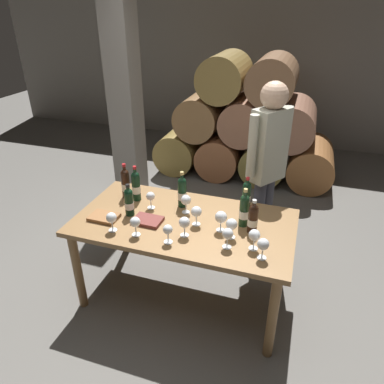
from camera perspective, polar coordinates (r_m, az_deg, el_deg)
name	(u,v)px	position (r m, az deg, el deg)	size (l,w,h in m)	color
ground_plane	(185,293)	(3.26, -1.14, -15.88)	(14.00, 14.00, 0.00)	#66635E
cellar_back_wall	(266,60)	(6.51, 11.73, 20.03)	(10.00, 0.24, 2.80)	gray
barrel_stack	(245,127)	(5.11, 8.54, 10.32)	(2.49, 0.90, 1.69)	olive
stone_pillar	(125,94)	(4.45, -10.75, 15.18)	(0.32, 0.32, 2.60)	gray
dining_table	(184,230)	(2.84, -1.26, -6.12)	(1.70, 0.90, 0.76)	olive
wine_bottle_0	(182,192)	(2.91, -1.58, 0.05)	(0.07, 0.07, 0.31)	black
wine_bottle_1	(246,195)	(2.92, 8.72, -0.43)	(0.07, 0.07, 0.28)	black
wine_bottle_2	(244,210)	(2.69, 8.35, -2.85)	(0.07, 0.07, 0.31)	#19381E
wine_bottle_3	(129,202)	(2.84, -10.06, -1.53)	(0.07, 0.07, 0.27)	black
wine_bottle_4	(136,186)	(3.04, -8.96, 1.03)	(0.07, 0.07, 0.31)	black
wine_bottle_5	(253,218)	(2.63, 9.73, -4.15)	(0.07, 0.07, 0.27)	black
wine_bottle_6	(126,183)	(3.10, -10.60, 1.44)	(0.07, 0.07, 0.31)	black
wine_glass_0	(263,245)	(2.39, 11.33, -8.29)	(0.08, 0.08, 0.15)	white
wine_glass_1	(186,200)	(2.83, -1.00, -1.37)	(0.08, 0.08, 0.16)	white
wine_glass_2	(254,236)	(2.46, 9.97, -6.91)	(0.08, 0.08, 0.15)	white
wine_glass_3	(184,223)	(2.56, -1.22, -4.97)	(0.08, 0.08, 0.16)	white
wine_glass_4	(111,218)	(2.68, -12.78, -4.11)	(0.08, 0.08, 0.15)	white
wine_glass_5	(151,197)	(2.91, -6.65, -0.77)	(0.07, 0.07, 0.15)	white
wine_glass_6	(168,230)	(2.50, -3.90, -6.14)	(0.07, 0.07, 0.14)	white
wine_glass_7	(232,225)	(2.55, 6.37, -5.23)	(0.08, 0.08, 0.16)	white
wine_glass_8	(228,234)	(2.45, 5.72, -6.76)	(0.08, 0.08, 0.15)	white
wine_glass_9	(196,212)	(2.68, 0.71, -3.23)	(0.08, 0.08, 0.16)	white
wine_glass_10	(135,223)	(2.59, -9.09, -4.87)	(0.08, 0.08, 0.15)	white
wine_glass_11	(221,217)	(2.62, 4.67, -4.08)	(0.09, 0.09, 0.16)	white
tasting_notebook	(104,217)	(2.88, -13.92, -3.91)	(0.22, 0.16, 0.03)	#936038
leather_ledger	(148,220)	(2.78, -7.13, -4.55)	(0.22, 0.16, 0.03)	brown
sommelier_presenting	(268,159)	(3.21, 12.01, 5.16)	(0.33, 0.42, 1.72)	#383842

